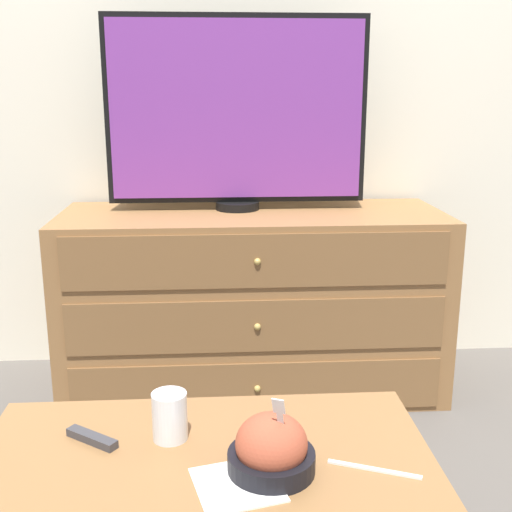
% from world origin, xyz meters
% --- Properties ---
extents(ground_plane, '(12.00, 12.00, 0.00)m').
position_xyz_m(ground_plane, '(0.00, 0.00, 0.00)').
color(ground_plane, '#56514C').
extents(wall_back, '(12.00, 0.05, 2.60)m').
position_xyz_m(wall_back, '(0.00, 0.03, 1.30)').
color(wall_back, silver).
rests_on(wall_back, ground_plane).
extents(dresser, '(1.45, 0.56, 0.71)m').
position_xyz_m(dresser, '(-0.02, -0.30, 0.35)').
color(dresser, olive).
rests_on(dresser, ground_plane).
extents(tv, '(0.97, 0.17, 0.72)m').
position_xyz_m(tv, '(-0.07, -0.23, 1.07)').
color(tv, black).
rests_on(tv, dresser).
extents(coffee_table, '(0.96, 0.49, 0.42)m').
position_xyz_m(coffee_table, '(-0.19, -1.47, 0.36)').
color(coffee_table, olive).
rests_on(coffee_table, ground_plane).
extents(takeout_bowl, '(0.18, 0.18, 0.18)m').
position_xyz_m(takeout_bowl, '(-0.05, -1.55, 0.47)').
color(takeout_bowl, black).
rests_on(takeout_bowl, coffee_table).
extents(drink_cup, '(0.08, 0.08, 0.11)m').
position_xyz_m(drink_cup, '(-0.26, -1.41, 0.47)').
color(drink_cup, beige).
rests_on(drink_cup, coffee_table).
extents(napkin, '(0.19, 0.19, 0.00)m').
position_xyz_m(napkin, '(-0.12, -1.60, 0.42)').
color(napkin, white).
rests_on(napkin, coffee_table).
extents(knife, '(0.18, 0.08, 0.01)m').
position_xyz_m(knife, '(0.15, -1.56, 0.42)').
color(knife, white).
rests_on(knife, coffee_table).
extents(remote_control, '(0.12, 0.10, 0.02)m').
position_xyz_m(remote_control, '(-0.43, -1.42, 0.43)').
color(remote_control, '#38383D').
rests_on(remote_control, coffee_table).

